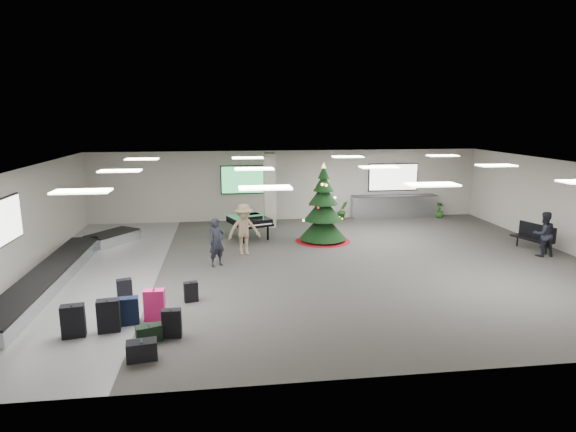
{
  "coord_description": "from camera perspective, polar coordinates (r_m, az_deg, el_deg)",
  "views": [
    {
      "loc": [
        -2.91,
        -14.83,
        4.75
      ],
      "look_at": [
        -0.81,
        1.0,
        1.41
      ],
      "focal_mm": 30.0,
      "sensor_mm": 36.0,
      "label": 1
    }
  ],
  "objects": [
    {
      "name": "ground",
      "position": [
        15.84,
        3.4,
        -5.67
      ],
      "size": [
        18.0,
        18.0,
        0.0
      ],
      "primitive_type": "plane",
      "color": "#353330",
      "rests_on": "ground"
    },
    {
      "name": "room_envelope",
      "position": [
        15.89,
        1.69,
        3.04
      ],
      "size": [
        18.02,
        14.02,
        3.21
      ],
      "color": "#BAB3AA",
      "rests_on": "ground"
    },
    {
      "name": "baggage_carousel",
      "position": [
        16.2,
        -25.06,
        -5.61
      ],
      "size": [
        2.28,
        9.71,
        0.43
      ],
      "color": "silver",
      "rests_on": "ground"
    },
    {
      "name": "service_counter",
      "position": [
        23.27,
        12.46,
        1.12
      ],
      "size": [
        4.05,
        0.65,
        1.08
      ],
      "color": "silver",
      "rests_on": "ground"
    },
    {
      "name": "suitcase_0",
      "position": [
        11.66,
        -20.5,
        -11.01
      ],
      "size": [
        0.51,
        0.33,
        0.77
      ],
      "rotation": [
        0.0,
        0.0,
        0.13
      ],
      "color": "black",
      "rests_on": "ground"
    },
    {
      "name": "suitcase_1",
      "position": [
        11.02,
        -13.61,
        -12.25
      ],
      "size": [
        0.41,
        0.22,
        0.66
      ],
      "rotation": [
        0.0,
        0.0,
        -0.01
      ],
      "color": "black",
      "rests_on": "ground"
    },
    {
      "name": "pink_suitcase",
      "position": [
        11.98,
        -15.52,
        -10.09
      ],
      "size": [
        0.48,
        0.28,
        0.76
      ],
      "rotation": [
        0.0,
        0.0,
        -0.03
      ],
      "color": "#FE2176",
      "rests_on": "ground"
    },
    {
      "name": "suitcase_3",
      "position": [
        12.9,
        -11.43,
        -8.79
      ],
      "size": [
        0.39,
        0.27,
        0.55
      ],
      "rotation": [
        0.0,
        0.0,
        0.25
      ],
      "color": "black",
      "rests_on": "ground"
    },
    {
      "name": "navy_suitcase",
      "position": [
        11.91,
        -18.31,
        -10.64
      ],
      "size": [
        0.45,
        0.3,
        0.67
      ],
      "rotation": [
        0.0,
        0.0,
        0.12
      ],
      "color": "black",
      "rests_on": "ground"
    },
    {
      "name": "suitcase_5",
      "position": [
        11.69,
        -24.11,
        -11.3
      ],
      "size": [
        0.53,
        0.34,
        0.76
      ],
      "rotation": [
        0.0,
        0.0,
        0.17
      ],
      "color": "black",
      "rests_on": "ground"
    },
    {
      "name": "green_duffel",
      "position": [
        11.02,
        -16.15,
        -13.2
      ],
      "size": [
        0.59,
        0.43,
        0.37
      ],
      "rotation": [
        0.0,
        0.0,
        0.33
      ],
      "color": "black",
      "rests_on": "ground"
    },
    {
      "name": "suitcase_8",
      "position": [
        13.5,
        -18.81,
        -8.21
      ],
      "size": [
        0.42,
        0.32,
        0.57
      ],
      "rotation": [
        0.0,
        0.0,
        0.33
      ],
      "color": "black",
      "rests_on": "ground"
    },
    {
      "name": "black_duffel",
      "position": [
        10.3,
        -16.93,
        -14.99
      ],
      "size": [
        0.63,
        0.41,
        0.41
      ],
      "rotation": [
        0.0,
        0.0,
        0.15
      ],
      "color": "black",
      "rests_on": "ground"
    },
    {
      "name": "christmas_tree",
      "position": [
        18.43,
        4.18,
        0.15
      ],
      "size": [
        2.13,
        2.13,
        3.03
      ],
      "color": "maroon",
      "rests_on": "ground"
    },
    {
      "name": "grand_piano",
      "position": [
        18.93,
        -4.56,
        -0.58
      ],
      "size": [
        1.83,
        2.07,
        0.99
      ],
      "rotation": [
        0.0,
        0.0,
        0.36
      ],
      "color": "black",
      "rests_on": "ground"
    },
    {
      "name": "bench",
      "position": [
        19.4,
        27.21,
        -2.09
      ],
      "size": [
        0.93,
        1.56,
        0.94
      ],
      "rotation": [
        0.0,
        0.0,
        0.31
      ],
      "color": "black",
      "rests_on": "ground"
    },
    {
      "name": "traveler_a",
      "position": [
        15.55,
        -8.44,
        -3.12
      ],
      "size": [
        0.68,
        0.62,
        1.56
      ],
      "primitive_type": "imported",
      "rotation": [
        0.0,
        0.0,
        0.58
      ],
      "color": "black",
      "rests_on": "ground"
    },
    {
      "name": "traveler_b",
      "position": [
        16.7,
        -5.23,
        -1.6
      ],
      "size": [
        1.27,
        0.9,
        1.78
      ],
      "primitive_type": "imported",
      "rotation": [
        0.0,
        0.0,
        0.22
      ],
      "color": "#957A5C",
      "rests_on": "ground"
    },
    {
      "name": "traveler_bench",
      "position": [
        18.65,
        28.04,
        -1.9
      ],
      "size": [
        0.77,
        0.6,
        1.56
      ],
      "primitive_type": "imported",
      "rotation": [
        0.0,
        0.0,
        3.12
      ],
      "color": "black",
      "rests_on": "ground"
    },
    {
      "name": "potted_plant_left",
      "position": [
        22.36,
        6.46,
        0.65
      ],
      "size": [
        0.59,
        0.53,
        0.91
      ],
      "primitive_type": "imported",
      "rotation": [
        0.0,
        0.0,
        0.29
      ],
      "color": "#174315",
      "rests_on": "ground"
    },
    {
      "name": "potted_plant_right",
      "position": [
        23.87,
        17.49,
        0.69
      ],
      "size": [
        0.58,
        0.58,
        0.74
      ],
      "primitive_type": "imported",
      "rotation": [
        0.0,
        0.0,
        2.5
      ],
      "color": "#174315",
      "rests_on": "ground"
    }
  ]
}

